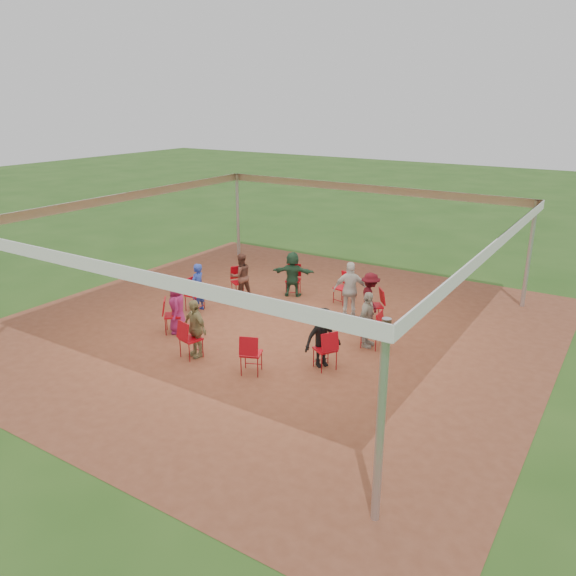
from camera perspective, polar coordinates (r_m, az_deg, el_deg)
The scene contains 24 objects.
ground at distance 14.39m, azimuth -1.24°, elevation -3.99°, with size 80.00×80.00×0.00m, color #295119.
dirt_patch at distance 14.39m, azimuth -1.24°, elevation -3.97°, with size 13.00×13.00×0.00m, color brown.
tent at distance 13.65m, azimuth -1.31°, elevation 5.23°, with size 10.33×10.33×3.00m.
chair_0 at distance 13.23m, azimuth 8.48°, elevation -4.19°, with size 0.42×0.44×0.90m, color #B00712, non-canonical shape.
chair_1 at distance 14.71m, azimuth 8.74°, elevation -1.82°, with size 0.42×0.44×0.90m, color #B00712, non-canonical shape.
chair_2 at distance 15.96m, azimuth 5.58°, elevation -0.03°, with size 0.42×0.44×0.90m, color #B00712, non-canonical shape.
chair_3 at distance 16.60m, azimuth 0.54°, elevation 0.81°, with size 0.42×0.44×0.90m, color #B00712, non-canonical shape.
chair_4 at distance 16.46m, azimuth -4.94°, elevation 0.58°, with size 0.42×0.44×0.90m, color #B00712, non-canonical shape.
chair_5 at distance 15.58m, azimuth -9.48°, elevation -0.67°, with size 0.42×0.44×0.90m, color #B00712, non-canonical shape.
chair_6 at distance 14.20m, azimuth -11.62°, elevation -2.76°, with size 0.42×0.44×0.90m, color #B00712, non-canonical shape.
chair_7 at distance 12.77m, azimuth -9.83°, elevation -5.13°, with size 0.42×0.44×0.90m, color #B00712, non-canonical shape.
chair_8 at distance 11.92m, azimuth -3.76°, elevation -6.67°, with size 0.42×0.44×0.90m, color #B00712, non-canonical shape.
chair_9 at distance 12.11m, azimuth 3.79°, elevation -6.25°, with size 0.42×0.44×0.90m, color #B00712, non-canonical shape.
person_seated_0 at distance 13.18m, azimuth 8.04°, elevation -3.19°, with size 0.79×0.40×1.34m, color #ACA899.
person_seated_1 at distance 14.60m, azimuth 8.34°, elevation -1.01°, with size 0.87×0.43×1.34m, color #420910.
person_seated_2 at distance 16.42m, azimuth 0.47°, elevation 1.43°, with size 1.24×0.47×1.34m, color #244D34.
person_seated_3 at distance 16.29m, azimuth -4.81°, elevation 1.22°, with size 0.65×0.38×1.34m, color brown.
person_seated_4 at distance 15.44m, azimuth -9.17°, elevation 0.05°, with size 0.49×0.32×1.34m, color #243CA8.
person_seated_5 at distance 14.11m, azimuth -11.19°, elevation -1.88°, with size 0.66×0.37×1.34m, color #911E59.
person_seated_6 at distance 12.74m, azimuth -9.44°, elevation -4.05°, with size 0.79×0.40×1.34m, color #988D5D.
person_seated_7 at distance 12.11m, azimuth 3.54°, elevation -5.06°, with size 0.87×0.43×1.34m, color black.
standing_person at distance 14.84m, azimuth 6.36°, elevation -0.21°, with size 0.90×0.46×1.53m, color silver.
cable_coil at distance 15.03m, azimuth 0.42°, elevation -2.89°, with size 0.33×0.33×0.03m.
laptop at distance 13.25m, azimuth 7.38°, elevation -3.24°, with size 0.28×0.35×0.23m.
Camera 1 is at (7.41, -11.02, 5.55)m, focal length 35.00 mm.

